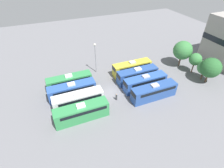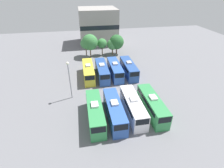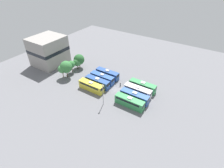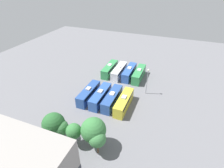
% 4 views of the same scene
% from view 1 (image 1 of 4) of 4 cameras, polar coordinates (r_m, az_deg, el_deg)
% --- Properties ---
extents(ground_plane, '(118.81, 118.81, 0.00)m').
position_cam_1_polar(ground_plane, '(40.60, -0.55, -2.73)').
color(ground_plane, slate).
extents(bus_0, '(2.59, 10.34, 3.58)m').
position_cam_1_polar(bus_0, '(42.13, -13.64, 0.79)').
color(bus_0, '#338C4C').
rests_on(bus_0, ground_plane).
extents(bus_1, '(2.59, 10.34, 3.58)m').
position_cam_1_polar(bus_1, '(39.38, -12.83, -1.96)').
color(bus_1, '#2D56A8').
rests_on(bus_1, ground_plane).
extents(bus_2, '(2.59, 10.34, 3.58)m').
position_cam_1_polar(bus_2, '(36.68, -10.88, -5.02)').
color(bus_2, silver).
rests_on(bus_2, ground_plane).
extents(bus_3, '(2.59, 10.34, 3.58)m').
position_cam_1_polar(bus_3, '(34.02, -9.83, -8.95)').
color(bus_3, '#338C4C').
rests_on(bus_3, ground_plane).
extents(bus_4, '(2.59, 10.34, 3.58)m').
position_cam_1_polar(bus_4, '(46.45, 6.56, 5.35)').
color(bus_4, gold).
rests_on(bus_4, ground_plane).
extents(bus_5, '(2.59, 10.34, 3.58)m').
position_cam_1_polar(bus_5, '(43.80, 8.29, 3.05)').
color(bus_5, '#284C93').
rests_on(bus_5, ground_plane).
extents(bus_6, '(2.59, 10.34, 3.58)m').
position_cam_1_polar(bus_6, '(41.51, 10.77, 0.63)').
color(bus_6, '#2D56A8').
rests_on(bus_6, ground_plane).
extents(bus_7, '(2.59, 10.34, 3.58)m').
position_cam_1_polar(bus_7, '(39.17, 13.56, -2.32)').
color(bus_7, '#284C93').
rests_on(bus_7, ground_plane).
extents(worker_person, '(0.36, 0.36, 1.62)m').
position_cam_1_polar(worker_person, '(38.20, 1.43, -4.27)').
color(worker_person, '#333338').
rests_on(worker_person, ground_plane).
extents(light_pole, '(0.60, 0.60, 8.28)m').
position_cam_1_polar(light_pole, '(45.05, -5.49, 9.90)').
color(light_pole, gray).
rests_on(light_pole, ground_plane).
extents(tree_0, '(3.45, 3.45, 5.86)m').
position_cam_1_polar(tree_0, '(53.63, 21.92, 10.22)').
color(tree_0, brown).
rests_on(tree_0, ground_plane).
extents(tree_1, '(5.06, 5.06, 7.39)m').
position_cam_1_polar(tree_1, '(51.76, 22.09, 10.15)').
color(tree_1, brown).
rests_on(tree_1, ground_plane).
extents(tree_2, '(3.21, 3.21, 5.55)m').
position_cam_1_polar(tree_2, '(50.42, 25.58, 7.29)').
color(tree_2, brown).
rests_on(tree_2, ground_plane).
extents(tree_3, '(3.60, 3.60, 5.26)m').
position_cam_1_polar(tree_3, '(48.65, 28.06, 4.77)').
color(tree_3, brown).
rests_on(tree_3, ground_plane).
extents(tree_4, '(4.80, 4.80, 6.56)m').
position_cam_1_polar(tree_4, '(47.66, 29.52, 4.63)').
color(tree_4, brown).
rests_on(tree_4, ground_plane).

